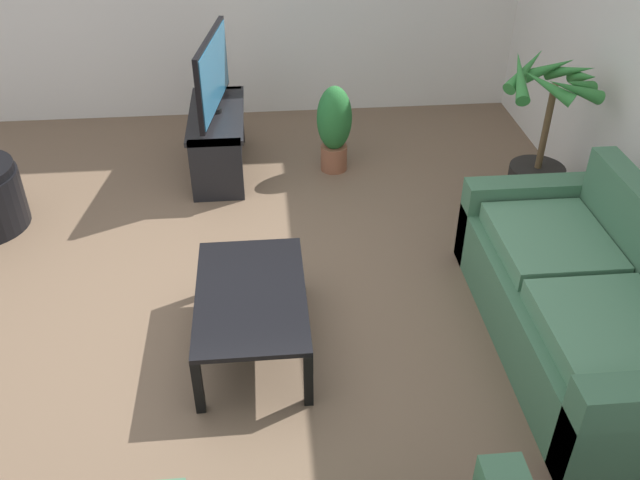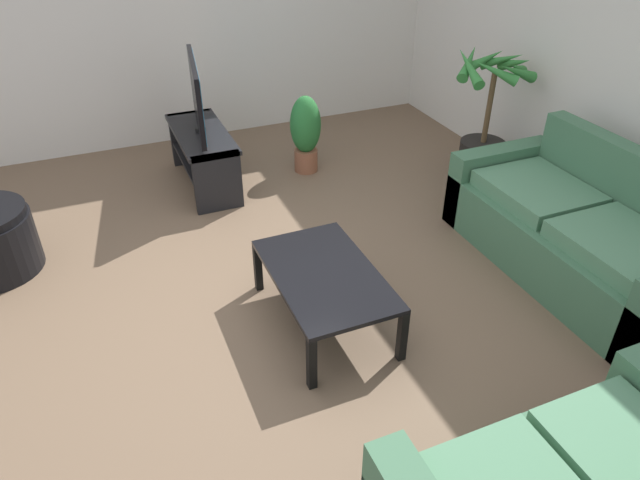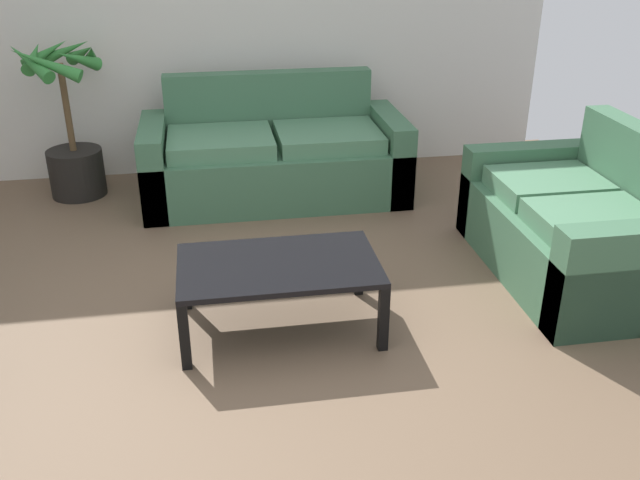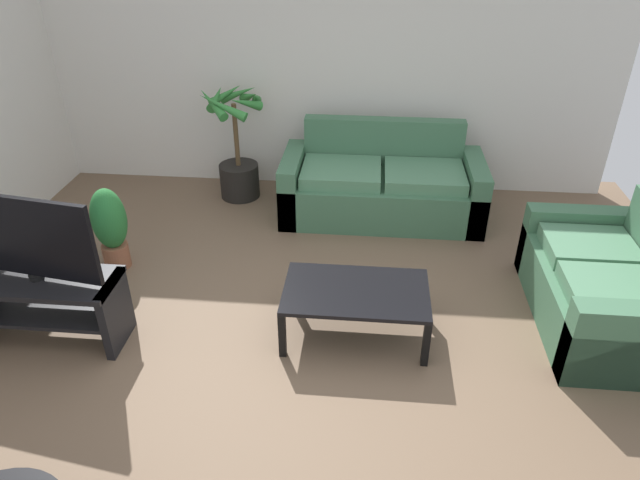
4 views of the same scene
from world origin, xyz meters
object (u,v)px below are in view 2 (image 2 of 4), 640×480
Objects in this scene: coffee_table at (325,278)px; couch_main at (580,235)px; potted_palm at (485,129)px; tv at (197,95)px; potted_plant_small at (306,132)px; tv_stand at (203,151)px.

couch_main is at bearing 84.56° from coffee_table.
potted_palm is (-1.53, 0.26, 0.19)m from couch_main.
tv is at bearing -173.37° from coffee_table.
potted_plant_small is (-2.31, -1.21, 0.10)m from couch_main.
tv reaches higher than tv_stand.
coffee_table is at bearing 6.63° from tv.
tv_stand is 2.24m from coffee_table.
coffee_table is at bearing -58.39° from potted_palm.
coffee_table is at bearing -18.54° from potted_plant_small.
potted_plant_small is (-0.78, -1.47, -0.08)m from potted_palm.
potted_palm is at bearing 170.28° from couch_main.
couch_main is 1.90× the size of coffee_table.
tv_stand is 2.60m from potted_palm.
tv is at bearing 81.27° from tv_stand.
couch_main is 3.25m from tv_stand.
tv_stand is at bearing -109.69° from potted_palm.
tv is 1.40× the size of potted_plant_small.
coffee_table is at bearing -95.44° from couch_main.
couch_main is 1.89× the size of tv.
potted_palm is at bearing 61.90° from potted_plant_small.
potted_palm is at bearing 121.61° from coffee_table.
couch_main is at bearing 27.60° from potted_plant_small.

